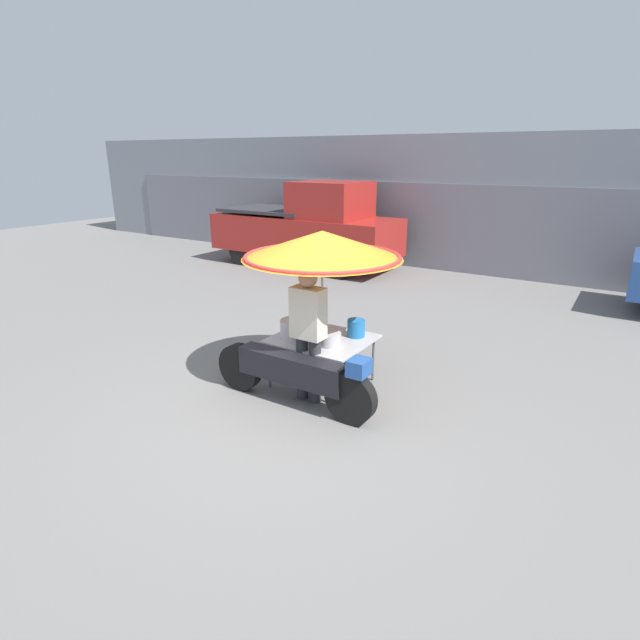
{
  "coord_description": "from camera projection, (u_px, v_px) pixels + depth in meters",
  "views": [
    {
      "loc": [
        3.0,
        -4.15,
        2.77
      ],
      "look_at": [
        -0.07,
        0.7,
        0.87
      ],
      "focal_mm": 28.0,
      "sensor_mm": 36.0,
      "label": 1
    }
  ],
  "objects": [
    {
      "name": "vendor_person",
      "position": [
        308.0,
        329.0,
        5.67
      ],
      "size": [
        0.38,
        0.22,
        1.59
      ],
      "color": "#2D2D33",
      "rests_on": "ground"
    },
    {
      "name": "pickup_truck",
      "position": [
        309.0,
        227.0,
        12.74
      ],
      "size": [
        4.9,
        1.78,
        2.16
      ],
      "color": "black",
      "rests_on": "ground"
    },
    {
      "name": "shopfront_building",
      "position": [
        500.0,
        204.0,
        12.41
      ],
      "size": [
        28.0,
        2.06,
        3.26
      ],
      "color": "gray",
      "rests_on": "ground"
    },
    {
      "name": "vendor_motorcycle_cart",
      "position": [
        319.0,
        270.0,
        5.83
      ],
      "size": [
        2.14,
        1.9,
        1.94
      ],
      "color": "black",
      "rests_on": "ground"
    },
    {
      "name": "ground_plane",
      "position": [
        293.0,
        409.0,
        5.73
      ],
      "size": [
        36.0,
        36.0,
        0.0
      ],
      "primitive_type": "plane",
      "color": "slate"
    }
  ]
}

